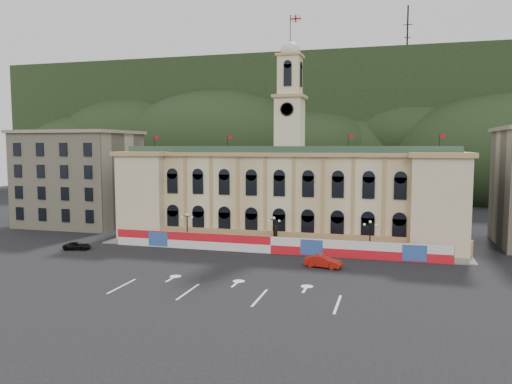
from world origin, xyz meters
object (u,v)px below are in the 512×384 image
(lamp_center, at_px, (274,230))
(red_sedan, at_px, (323,261))
(black_suv, at_px, (77,246))
(statue, at_px, (276,242))

(lamp_center, height_order, red_sedan, lamp_center)
(red_sedan, xyz_separation_m, black_suv, (-37.43, 1.14, -0.23))
(lamp_center, relative_size, black_suv, 1.18)
(statue, relative_size, lamp_center, 0.72)
(lamp_center, relative_size, red_sedan, 1.02)
(red_sedan, distance_m, black_suv, 37.45)
(statue, height_order, red_sedan, statue)
(statue, bearing_deg, red_sedan, -47.62)
(red_sedan, bearing_deg, black_suv, 99.08)
(lamp_center, distance_m, red_sedan, 12.15)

